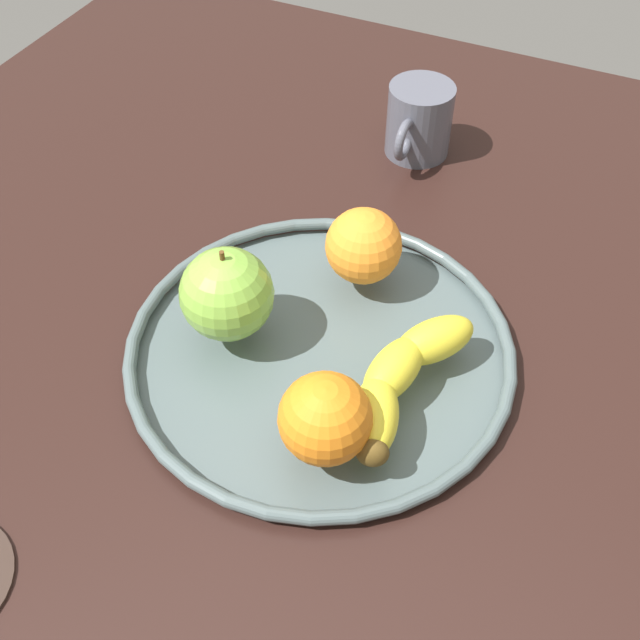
# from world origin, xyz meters

# --- Properties ---
(ground_plane) EXTENTS (1.21, 1.21, 0.04)m
(ground_plane) POSITION_xyz_m (0.00, 0.00, -0.02)
(ground_plane) COLOR black
(fruit_bowl) EXTENTS (0.35, 0.35, 0.02)m
(fruit_bowl) POSITION_xyz_m (0.00, 0.00, 0.01)
(fruit_bowl) COLOR #4D5D5E
(fruit_bowl) RESTS_ON ground_plane
(banana) EXTENTS (0.18, 0.08, 0.04)m
(banana) POSITION_xyz_m (0.02, 0.08, 0.04)
(banana) COLOR yellow
(banana) RESTS_ON fruit_bowl
(apple) EXTENTS (0.08, 0.08, 0.09)m
(apple) POSITION_xyz_m (0.02, -0.08, 0.06)
(apple) COLOR #83BD42
(apple) RESTS_ON fruit_bowl
(orange_front_right) EXTENTS (0.07, 0.07, 0.07)m
(orange_front_right) POSITION_xyz_m (-0.10, 0.00, 0.05)
(orange_front_right) COLOR orange
(orange_front_right) RESTS_ON fruit_bowl
(orange_front_left) EXTENTS (0.07, 0.07, 0.07)m
(orange_front_left) POSITION_xyz_m (0.10, 0.05, 0.05)
(orange_front_left) COLOR orange
(orange_front_left) RESTS_ON fruit_bowl
(ambient_mug) EXTENTS (0.11, 0.07, 0.08)m
(ambient_mug) POSITION_xyz_m (-0.33, -0.03, 0.04)
(ambient_mug) COLOR #545663
(ambient_mug) RESTS_ON ground_plane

